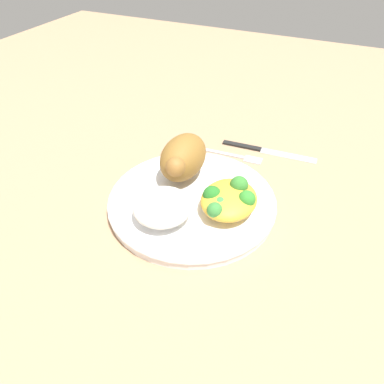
% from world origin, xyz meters
% --- Properties ---
extents(ground_plane, '(2.00, 2.00, 0.00)m').
position_xyz_m(ground_plane, '(0.00, 0.00, 0.00)').
color(ground_plane, '#A6805E').
extents(plate, '(0.28, 0.28, 0.02)m').
position_xyz_m(plate, '(0.00, 0.00, 0.01)').
color(plate, white).
rests_on(plate, ground_plane).
extents(roasted_chicken, '(0.12, 0.07, 0.07)m').
position_xyz_m(roasted_chicken, '(-0.05, -0.04, 0.06)').
color(roasted_chicken, brown).
rests_on(roasted_chicken, plate).
extents(rice_pile, '(0.09, 0.09, 0.04)m').
position_xyz_m(rice_pile, '(0.06, -0.02, 0.04)').
color(rice_pile, silver).
rests_on(rice_pile, plate).
extents(mac_cheese_with_broccoli, '(0.10, 0.09, 0.05)m').
position_xyz_m(mac_cheese_with_broccoli, '(0.00, 0.06, 0.04)').
color(mac_cheese_with_broccoli, gold).
rests_on(mac_cheese_with_broccoli, plate).
extents(fork, '(0.02, 0.14, 0.01)m').
position_xyz_m(fork, '(-0.17, 0.01, 0.00)').
color(fork, '#B2B2B7').
rests_on(fork, ground_plane).
extents(knife, '(0.03, 0.19, 0.01)m').
position_xyz_m(knife, '(-0.21, 0.05, 0.00)').
color(knife, black).
rests_on(knife, ground_plane).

